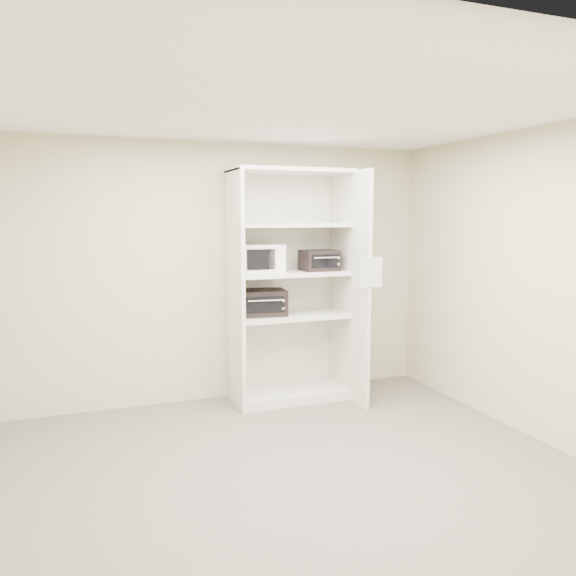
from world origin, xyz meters
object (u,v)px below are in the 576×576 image
object	(u,v)px
microwave	(258,258)
toaster_oven_lower	(262,302)
shelving_unit	(294,294)
toaster_oven_upper	(319,260)

from	to	relation	value
microwave	toaster_oven_lower	distance (m)	0.46
microwave	shelving_unit	bearing A→B (deg)	-7.23
shelving_unit	toaster_oven_lower	xyz separation A→B (m)	(-0.35, 0.03, -0.08)
microwave	toaster_oven_lower	bearing A→B (deg)	-30.59
microwave	toaster_oven_lower	size ratio (longest dim) A/B	1.00
toaster_oven_upper	toaster_oven_lower	bearing A→B (deg)	170.28
microwave	toaster_oven_lower	world-z (taller)	microwave
toaster_oven_lower	shelving_unit	bearing A→B (deg)	1.65
shelving_unit	toaster_oven_upper	bearing A→B (deg)	-10.17
toaster_oven_upper	toaster_oven_lower	distance (m)	0.75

